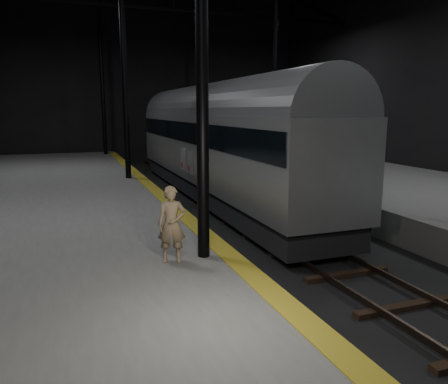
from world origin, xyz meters
name	(u,v)px	position (x,y,z in m)	size (l,w,h in m)	color
ground	(276,235)	(0.00, 0.00, 0.00)	(44.00, 44.00, 0.00)	black
platform_left	(35,244)	(-7.50, 0.00, 0.50)	(9.00, 43.80, 1.00)	#575754
platform_right	(447,205)	(7.50, 0.00, 0.50)	(9.00, 43.80, 1.00)	#575754
tactile_strip	(182,214)	(-3.25, 0.00, 1.00)	(0.50, 43.80, 0.01)	olive
track	(276,233)	(0.00, 0.00, 0.07)	(2.40, 43.00, 0.24)	#3F3328
train	(215,137)	(0.00, 6.41, 2.94)	(2.95, 19.71, 5.27)	#94969B
woman	(172,224)	(-4.53, -4.09, 1.81)	(0.59, 0.39, 1.63)	#987F5D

